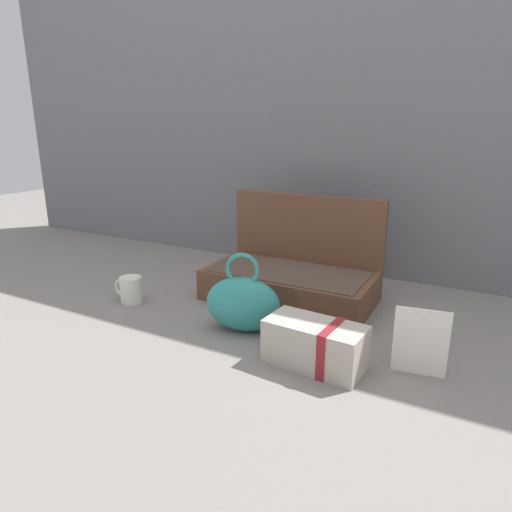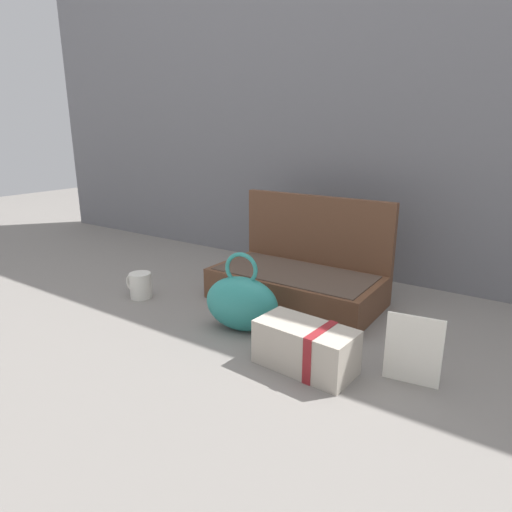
% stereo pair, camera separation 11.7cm
% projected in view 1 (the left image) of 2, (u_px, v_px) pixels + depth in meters
% --- Properties ---
extents(ground_plane, '(6.00, 6.00, 0.00)m').
position_uv_depth(ground_plane, '(258.00, 322.00, 1.24)').
color(ground_plane, slate).
extents(back_wall, '(3.20, 0.06, 1.40)m').
position_uv_depth(back_wall, '(336.00, 75.00, 1.54)').
color(back_wall, slate).
rests_on(back_wall, ground_plane).
extents(open_suitcase, '(0.52, 0.28, 0.32)m').
position_uv_depth(open_suitcase, '(292.00, 275.00, 1.40)').
color(open_suitcase, brown).
rests_on(open_suitcase, ground_plane).
extents(teal_pouch_handbag, '(0.22, 0.14, 0.22)m').
position_uv_depth(teal_pouch_handbag, '(243.00, 303.00, 1.17)').
color(teal_pouch_handbag, teal).
rests_on(teal_pouch_handbag, ground_plane).
extents(cream_toiletry_bag, '(0.23, 0.13, 0.11)m').
position_uv_depth(cream_toiletry_bag, '(316.00, 345.00, 1.00)').
color(cream_toiletry_bag, '#B2A899').
rests_on(cream_toiletry_bag, ground_plane).
extents(coffee_mug, '(0.10, 0.07, 0.08)m').
position_uv_depth(coffee_mug, '(130.00, 290.00, 1.37)').
color(coffee_mug, silver).
rests_on(coffee_mug, ground_plane).
extents(info_card_left, '(0.11, 0.02, 0.15)m').
position_uv_depth(info_card_left, '(420.00, 342.00, 0.96)').
color(info_card_left, white).
rests_on(info_card_left, ground_plane).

